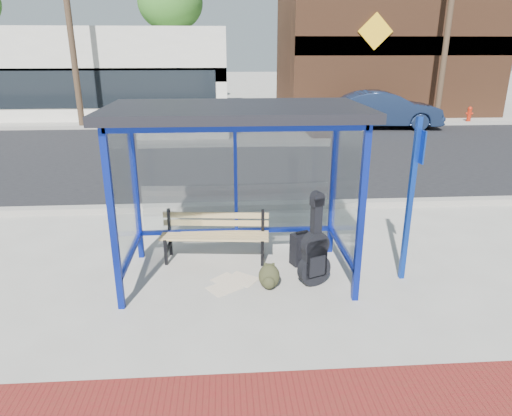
{
  "coord_description": "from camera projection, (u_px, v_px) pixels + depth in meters",
  "views": [
    {
      "loc": [
        -0.15,
        -5.89,
        3.11
      ],
      "look_at": [
        0.27,
        0.2,
        0.96
      ],
      "focal_mm": 32.0,
      "sensor_mm": 36.0,
      "label": 1
    }
  ],
  "objects": [
    {
      "name": "ground",
      "position": [
        238.0,
        276.0,
        6.58
      ],
      "size": [
        120.0,
        120.0,
        0.0
      ],
      "primitive_type": "plane",
      "color": "#B2ADA0",
      "rests_on": "ground"
    },
    {
      "name": "brick_paver_strip",
      "position": [
        247.0,
        410.0,
        4.13
      ],
      "size": [
        60.0,
        1.0,
        0.01
      ],
      "primitive_type": "cube",
      "color": "maroon",
      "rests_on": "ground"
    },
    {
      "name": "curb_near",
      "position": [
        234.0,
        206.0,
        9.29
      ],
      "size": [
        60.0,
        0.25,
        0.12
      ],
      "primitive_type": "cube",
      "color": "gray",
      "rests_on": "ground"
    },
    {
      "name": "street_asphalt",
      "position": [
        230.0,
        154.0,
        14.11
      ],
      "size": [
        60.0,
        10.0,
        0.0
      ],
      "primitive_type": "cube",
      "color": "black",
      "rests_on": "ground"
    },
    {
      "name": "curb_far",
      "position": [
        228.0,
        126.0,
        18.89
      ],
      "size": [
        60.0,
        0.25,
        0.12
      ],
      "primitive_type": "cube",
      "color": "gray",
      "rests_on": "ground"
    },
    {
      "name": "far_sidewalk",
      "position": [
        228.0,
        120.0,
        20.7
      ],
      "size": [
        60.0,
        4.0,
        0.01
      ],
      "primitive_type": "cube",
      "color": "#B2ADA0",
      "rests_on": "ground"
    },
    {
      "name": "bus_shelter",
      "position": [
        236.0,
        132.0,
        5.96
      ],
      "size": [
        3.3,
        1.8,
        2.42
      ],
      "color": "navy",
      "rests_on": "ground"
    },
    {
      "name": "storefront_white",
      "position": [
        42.0,
        72.0,
        22.27
      ],
      "size": [
        18.0,
        6.04,
        4.0
      ],
      "color": "silver",
      "rests_on": "ground"
    },
    {
      "name": "storefront_brown",
      "position": [
        381.0,
        46.0,
        23.45
      ],
      "size": [
        10.0,
        7.08,
        6.4
      ],
      "color": "#59331E",
      "rests_on": "ground"
    },
    {
      "name": "tree_mid",
      "position": [
        170.0,
        3.0,
        25.29
      ],
      "size": [
        3.6,
        3.6,
        7.03
      ],
      "color": "#4C3826",
      "rests_on": "ground"
    },
    {
      "name": "tree_right",
      "position": [
        441.0,
        5.0,
        26.3
      ],
      "size": [
        3.6,
        3.6,
        7.03
      ],
      "color": "#4C3826",
      "rests_on": "ground"
    },
    {
      "name": "utility_pole_west",
      "position": [
        69.0,
        21.0,
        17.45
      ],
      "size": [
        1.6,
        0.24,
        8.0
      ],
      "color": "#4C3826",
      "rests_on": "ground"
    },
    {
      "name": "utility_pole_east",
      "position": [
        449.0,
        22.0,
        18.42
      ],
      "size": [
        1.6,
        0.24,
        8.0
      ],
      "color": "#4C3826",
      "rests_on": "ground"
    },
    {
      "name": "bench",
      "position": [
        215.0,
        233.0,
        6.99
      ],
      "size": [
        1.67,
        0.55,
        0.77
      ],
      "rotation": [
        0.0,
        0.0,
        -0.1
      ],
      "color": "black",
      "rests_on": "ground"
    },
    {
      "name": "guitar_bag",
      "position": [
        315.0,
        254.0,
        6.2
      ],
      "size": [
        0.48,
        0.3,
        1.27
      ],
      "rotation": [
        0.0,
        0.0,
        0.39
      ],
      "color": "black",
      "rests_on": "ground"
    },
    {
      "name": "suitcase",
      "position": [
        301.0,
        249.0,
        6.87
      ],
      "size": [
        0.36,
        0.3,
        0.54
      ],
      "rotation": [
        0.0,
        0.0,
        0.41
      ],
      "color": "black",
      "rests_on": "ground"
    },
    {
      "name": "backpack",
      "position": [
        269.0,
        277.0,
        6.2
      ],
      "size": [
        0.31,
        0.29,
        0.35
      ],
      "rotation": [
        0.0,
        0.0,
        -0.13
      ],
      "color": "#292B18",
      "rests_on": "ground"
    },
    {
      "name": "sign_post",
      "position": [
        412.0,
        192.0,
        6.11
      ],
      "size": [
        0.09,
        0.29,
        2.29
      ],
      "rotation": [
        0.0,
        0.0,
        0.05
      ],
      "color": "#0D3097",
      "rests_on": "ground"
    },
    {
      "name": "newspaper_a",
      "position": [
        224.0,
        288.0,
        6.25
      ],
      "size": [
        0.52,
        0.5,
        0.01
      ],
      "primitive_type": "cube",
      "rotation": [
        0.0,
        0.0,
        0.6
      ],
      "color": "white",
      "rests_on": "ground"
    },
    {
      "name": "newspaper_b",
      "position": [
        242.0,
        279.0,
        6.48
      ],
      "size": [
        0.53,
        0.5,
        0.01
      ],
      "primitive_type": "cube",
      "rotation": [
        0.0,
        0.0,
        -0.61
      ],
      "color": "white",
      "rests_on": "ground"
    },
    {
      "name": "newspaper_c",
      "position": [
        229.0,
        281.0,
        6.44
      ],
      "size": [
        0.53,
        0.53,
        0.01
      ],
      "primitive_type": "cube",
      "rotation": [
        0.0,
        0.0,
        2.32
      ],
      "color": "white",
      "rests_on": "ground"
    },
    {
      "name": "parked_car",
      "position": [
        384.0,
        110.0,
        18.52
      ],
      "size": [
        4.63,
        1.98,
        1.48
      ],
      "primitive_type": "imported",
      "rotation": [
        0.0,
        0.0,
        1.48
      ],
      "color": "#162340",
      "rests_on": "ground"
    },
    {
      "name": "fire_hydrant",
      "position": [
        469.0,
        113.0,
        20.29
      ],
      "size": [
        0.3,
        0.2,
        0.67
      ],
      "rotation": [
        0.0,
        0.0,
        -0.26
      ],
      "color": "#A81F0C",
      "rests_on": "ground"
    }
  ]
}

